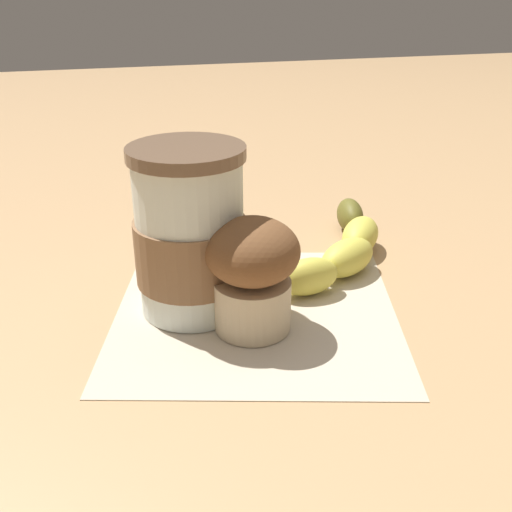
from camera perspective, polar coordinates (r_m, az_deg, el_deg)
The scene contains 5 objects.
ground_plane at distance 0.51m, azimuth -0.00°, elevation -5.34°, with size 3.00×3.00×0.00m, color tan.
paper_napkin at distance 0.51m, azimuth -0.00°, elevation -5.27°, with size 0.24×0.24×0.00m, color beige.
coffee_cup at distance 0.49m, azimuth -6.28°, elevation 1.88°, with size 0.09×0.09×0.14m.
muffin at distance 0.46m, azimuth -0.34°, elevation -1.40°, with size 0.07×0.07×0.09m.
banana at distance 0.60m, azimuth 8.46°, elevation 1.08°, with size 0.14×0.17×0.03m.
Camera 1 is at (-0.12, -0.42, 0.26)m, focal length 42.00 mm.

